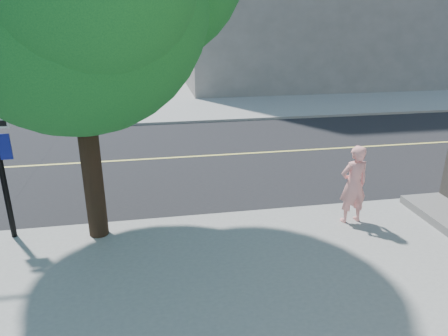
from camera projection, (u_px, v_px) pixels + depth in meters
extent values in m
plane|color=black|center=(39.00, 233.00, 9.00)|extent=(140.00, 140.00, 0.00)
cube|color=black|center=(72.00, 164.00, 13.15)|extent=(140.00, 9.00, 0.01)
cube|color=gray|center=(297.00, 77.00, 31.08)|extent=(29.00, 25.00, 0.12)
imported|color=pink|center=(354.00, 184.00, 8.95)|extent=(0.68, 0.48, 1.75)
cylinder|color=black|center=(89.00, 144.00, 8.03)|extent=(0.39, 0.39, 3.95)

